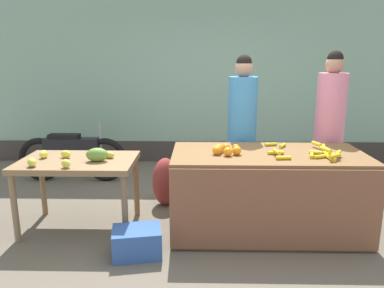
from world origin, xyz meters
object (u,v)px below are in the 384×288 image
vendor_woman_blue_shirt (242,132)px  produce_sack (165,182)px  produce_crate (137,242)px  parked_motorcycle (72,154)px  vendor_woman_pink_shirt (329,130)px

vendor_woman_blue_shirt → produce_sack: bearing=-176.6°
produce_crate → vendor_woman_blue_shirt: bearing=49.2°
vendor_woman_blue_shirt → parked_motorcycle: (-2.37, 0.82, -0.52)m
parked_motorcycle → produce_crate: parked_motorcycle is taller
vendor_woman_blue_shirt → vendor_woman_pink_shirt: (1.03, -0.02, 0.02)m
vendor_woman_blue_shirt → produce_crate: size_ratio=4.14×
vendor_woman_pink_shirt → parked_motorcycle: vendor_woman_pink_shirt is taller
vendor_woman_blue_shirt → parked_motorcycle: 2.56m
vendor_woman_pink_shirt → vendor_woman_blue_shirt: bearing=179.0°
parked_motorcycle → produce_sack: 1.69m
vendor_woman_pink_shirt → produce_sack: (-1.95, -0.04, -0.64)m
vendor_woman_blue_shirt → parked_motorcycle: bearing=160.9°
parked_motorcycle → vendor_woman_blue_shirt: bearing=-19.1°
parked_motorcycle → produce_crate: (1.29, -2.07, -0.27)m
vendor_woman_pink_shirt → produce_crate: 2.58m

